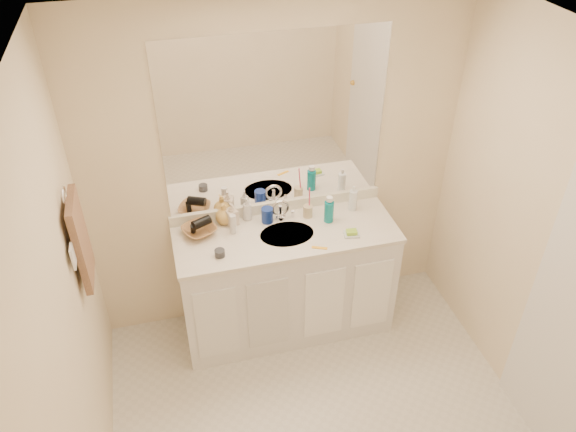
% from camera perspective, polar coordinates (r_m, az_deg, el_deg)
% --- Properties ---
extents(ceiling, '(2.60, 2.60, 0.02)m').
position_cam_1_polar(ceiling, '(2.19, 6.66, 14.38)').
color(ceiling, white).
rests_on(ceiling, wall_back).
extents(wall_back, '(2.60, 0.02, 2.40)m').
position_cam_1_polar(wall_back, '(3.84, -1.23, 4.56)').
color(wall_back, '#F6E3C0').
rests_on(wall_back, floor).
extents(wall_left, '(0.02, 2.60, 2.40)m').
position_cam_1_polar(wall_left, '(2.81, -21.69, -12.80)').
color(wall_left, '#F6E3C0').
rests_on(wall_left, floor).
extents(wall_right, '(0.02, 2.60, 2.40)m').
position_cam_1_polar(wall_right, '(3.43, 26.06, -3.97)').
color(wall_right, '#F6E3C0').
rests_on(wall_right, floor).
extents(vanity_cabinet, '(1.50, 0.55, 0.85)m').
position_cam_1_polar(vanity_cabinet, '(4.10, -0.18, -6.71)').
color(vanity_cabinet, white).
rests_on(vanity_cabinet, floor).
extents(countertop, '(1.52, 0.57, 0.03)m').
position_cam_1_polar(countertop, '(3.81, -0.19, -1.83)').
color(countertop, silver).
rests_on(countertop, vanity_cabinet).
extents(backsplash, '(1.52, 0.03, 0.08)m').
position_cam_1_polar(backsplash, '(3.98, -1.13, 1.00)').
color(backsplash, white).
rests_on(backsplash, countertop).
extents(sink_basin, '(0.37, 0.37, 0.02)m').
position_cam_1_polar(sink_basin, '(3.79, -0.11, -1.97)').
color(sink_basin, silver).
rests_on(sink_basin, countertop).
extents(faucet, '(0.02, 0.02, 0.11)m').
position_cam_1_polar(faucet, '(3.90, -0.78, 0.37)').
color(faucet, silver).
rests_on(faucet, countertop).
extents(mirror, '(1.48, 0.01, 1.20)m').
position_cam_1_polar(mirror, '(3.66, -1.28, 9.33)').
color(mirror, white).
rests_on(mirror, wall_back).
extents(blue_mug, '(0.09, 0.09, 0.11)m').
position_cam_1_polar(blue_mug, '(3.87, -2.13, 0.09)').
color(blue_mug, navy).
rests_on(blue_mug, countertop).
extents(tan_cup, '(0.07, 0.07, 0.09)m').
position_cam_1_polar(tan_cup, '(3.93, 2.02, 0.50)').
color(tan_cup, '#CBB78F').
rests_on(tan_cup, countertop).
extents(toothbrush, '(0.02, 0.04, 0.19)m').
position_cam_1_polar(toothbrush, '(3.87, 2.19, 1.80)').
color(toothbrush, '#E83D66').
rests_on(toothbrush, tan_cup).
extents(mouthwash_bottle, '(0.08, 0.08, 0.16)m').
position_cam_1_polar(mouthwash_bottle, '(3.87, 4.18, 0.44)').
color(mouthwash_bottle, '#0B7D88').
rests_on(mouthwash_bottle, countertop).
extents(clear_pump_bottle, '(0.06, 0.06, 0.15)m').
position_cam_1_polar(clear_pump_bottle, '(4.01, 6.61, 1.60)').
color(clear_pump_bottle, white).
rests_on(clear_pump_bottle, countertop).
extents(soap_dish, '(0.12, 0.10, 0.01)m').
position_cam_1_polar(soap_dish, '(3.80, 6.46, -1.85)').
color(soap_dish, silver).
rests_on(soap_dish, countertop).
extents(green_soap, '(0.08, 0.06, 0.03)m').
position_cam_1_polar(green_soap, '(3.79, 6.48, -1.63)').
color(green_soap, '#8EC730').
rests_on(green_soap, soap_dish).
extents(orange_comb, '(0.10, 0.06, 0.00)m').
position_cam_1_polar(orange_comb, '(3.67, 3.22, -3.24)').
color(orange_comb, '#FDAF1A').
rests_on(orange_comb, countertop).
extents(dark_jar, '(0.08, 0.08, 0.05)m').
position_cam_1_polar(dark_jar, '(3.62, -6.95, -3.76)').
color(dark_jar, '#313237').
rests_on(dark_jar, countertop).
extents(extra_white_bottle, '(0.05, 0.05, 0.14)m').
position_cam_1_polar(extra_white_bottle, '(3.78, -5.60, -0.82)').
color(extra_white_bottle, silver).
rests_on(extra_white_bottle, countertop).
extents(soap_bottle_white, '(0.08, 0.08, 0.17)m').
position_cam_1_polar(soap_bottle_white, '(3.88, -4.17, 0.73)').
color(soap_bottle_white, silver).
rests_on(soap_bottle_white, countertop).
extents(soap_bottle_cream, '(0.10, 0.10, 0.17)m').
position_cam_1_polar(soap_bottle_cream, '(3.85, -5.75, 0.21)').
color(soap_bottle_cream, beige).
rests_on(soap_bottle_cream, countertop).
extents(soap_bottle_yellow, '(0.16, 0.16, 0.15)m').
position_cam_1_polar(soap_bottle_yellow, '(3.87, -6.51, 0.26)').
color(soap_bottle_yellow, '#DBAF55').
rests_on(soap_bottle_yellow, countertop).
extents(wicker_basket, '(0.29, 0.29, 0.05)m').
position_cam_1_polar(wicker_basket, '(3.82, -8.99, -1.45)').
color(wicker_basket, olive).
rests_on(wicker_basket, countertop).
extents(hair_dryer, '(0.14, 0.11, 0.06)m').
position_cam_1_polar(hair_dryer, '(3.79, -8.78, -0.64)').
color(hair_dryer, black).
rests_on(hair_dryer, wicker_basket).
extents(towel_ring, '(0.01, 0.11, 0.11)m').
position_cam_1_polar(towel_ring, '(3.18, -21.75, 1.89)').
color(towel_ring, silver).
rests_on(towel_ring, wall_left).
extents(hand_towel, '(0.04, 0.32, 0.55)m').
position_cam_1_polar(hand_towel, '(3.34, -20.30, -2.32)').
color(hand_towel, brown).
rests_on(hand_towel, towel_ring).
extents(switch_plate, '(0.01, 0.08, 0.13)m').
position_cam_1_polar(switch_plate, '(3.16, -21.01, -3.83)').
color(switch_plate, white).
rests_on(switch_plate, wall_left).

